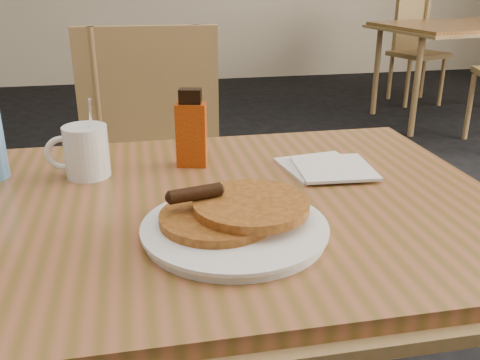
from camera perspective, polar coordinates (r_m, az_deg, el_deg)
name	(u,v)px	position (r m, az deg, el deg)	size (l,w,h in m)	color
main_table	(186,225)	(0.97, -5.76, -4.77)	(1.19, 0.81, 0.75)	#965735
neighbor_table	(464,29)	(4.50, 22.81, 14.61)	(1.37, 1.04, 0.75)	#965735
chair_main_far	(154,159)	(1.69, -9.19, 2.23)	(0.47, 0.47, 0.98)	#9B7349
chair_neighbor_far	(415,41)	(5.15, 18.15, 13.87)	(0.51, 0.52, 0.89)	#9B7349
pancake_plate	(234,222)	(0.84, -0.63, -4.55)	(0.29, 0.29, 0.07)	white
coffee_mug	(85,151)	(1.10, -16.21, 3.03)	(0.12, 0.09, 0.16)	white
syrup_bottle	(191,131)	(1.11, -5.21, 5.25)	(0.07, 0.05, 0.16)	maroon
napkin_stack	(327,167)	(1.12, 9.28, 1.34)	(0.18, 0.19, 0.01)	silver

